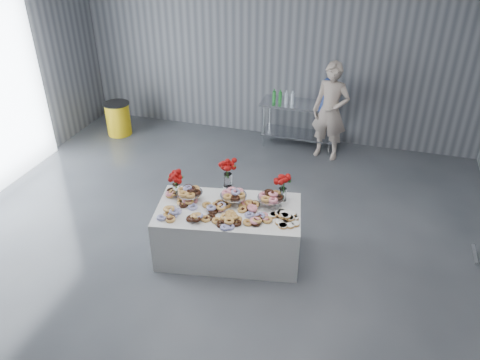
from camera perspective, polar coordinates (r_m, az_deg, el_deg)
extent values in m
plane|color=#3B3E43|center=(6.39, -5.46, -10.99)|extent=(9.00, 9.00, 0.00)
cube|color=slate|center=(9.34, 4.52, 16.87)|extent=(8.00, 0.04, 4.00)
cube|color=white|center=(6.41, -1.39, -6.31)|extent=(2.05, 1.32, 0.75)
cube|color=silver|center=(9.20, 7.35, 9.15)|extent=(1.50, 0.60, 0.04)
cube|color=silver|center=(9.45, 7.10, 5.61)|extent=(1.40, 0.55, 0.03)
cylinder|color=silver|center=(9.27, 2.91, 6.51)|extent=(0.04, 0.04, 0.86)
cylinder|color=silver|center=(9.08, 10.92, 5.43)|extent=(0.04, 0.04, 0.86)
cylinder|color=silver|center=(9.71, 3.64, 7.67)|extent=(0.04, 0.04, 0.86)
cylinder|color=silver|center=(9.53, 11.31, 6.65)|extent=(0.04, 0.04, 0.86)
cylinder|color=silver|center=(6.37, -6.17, -2.01)|extent=(0.06, 0.06, 0.12)
cylinder|color=silver|center=(6.33, -6.20, -1.51)|extent=(0.36, 0.36, 0.01)
cylinder|color=silver|center=(6.27, -0.80, -2.35)|extent=(0.06, 0.06, 0.12)
cylinder|color=silver|center=(6.24, -0.80, -1.85)|extent=(0.36, 0.36, 0.01)
cylinder|color=silver|center=(6.24, 3.77, -2.63)|extent=(0.06, 0.06, 0.12)
cylinder|color=silver|center=(6.20, 3.79, -2.13)|extent=(0.36, 0.36, 0.01)
cylinder|color=white|center=(6.47, -7.73, -1.19)|extent=(0.11, 0.11, 0.18)
cylinder|color=#1E5919|center=(6.41, -7.81, -0.20)|extent=(0.04, 0.04, 0.18)
cylinder|color=white|center=(6.35, 5.20, -1.74)|extent=(0.11, 0.11, 0.18)
cylinder|color=#1E5919|center=(6.28, 5.26, -0.74)|extent=(0.04, 0.04, 0.18)
cylinder|color=silver|center=(6.44, -1.46, -1.22)|extent=(0.14, 0.14, 0.15)
cylinder|color=white|center=(6.36, -1.48, 0.04)|extent=(0.11, 0.11, 0.18)
cylinder|color=#1E5919|center=(6.29, -1.50, 1.06)|extent=(0.04, 0.04, 0.18)
cylinder|color=blue|center=(9.06, 10.59, 10.03)|extent=(0.28, 0.28, 0.40)
sphere|color=blue|center=(8.98, 10.75, 11.56)|extent=(0.20, 0.20, 0.20)
imported|color=#CC8C93|center=(8.84, 10.97, 8.20)|extent=(0.75, 0.57, 1.84)
cylinder|color=yellow|center=(10.16, -14.62, 7.19)|extent=(0.50, 0.50, 0.67)
cylinder|color=black|center=(10.03, -14.87, 8.99)|extent=(0.53, 0.53, 0.02)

